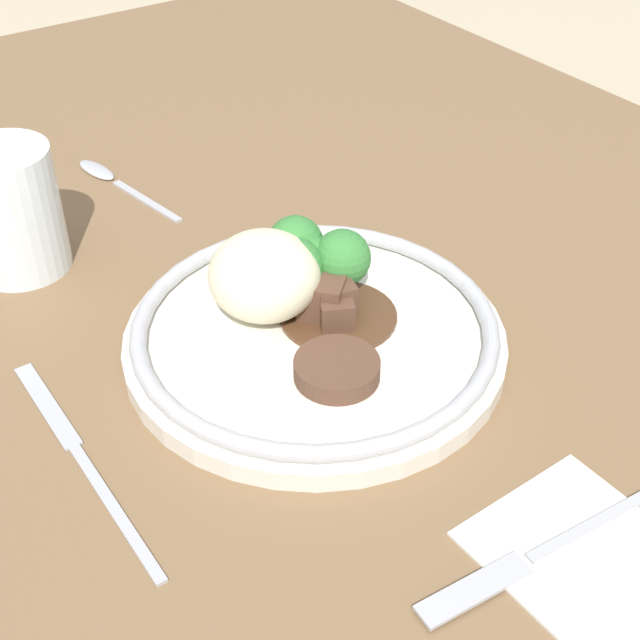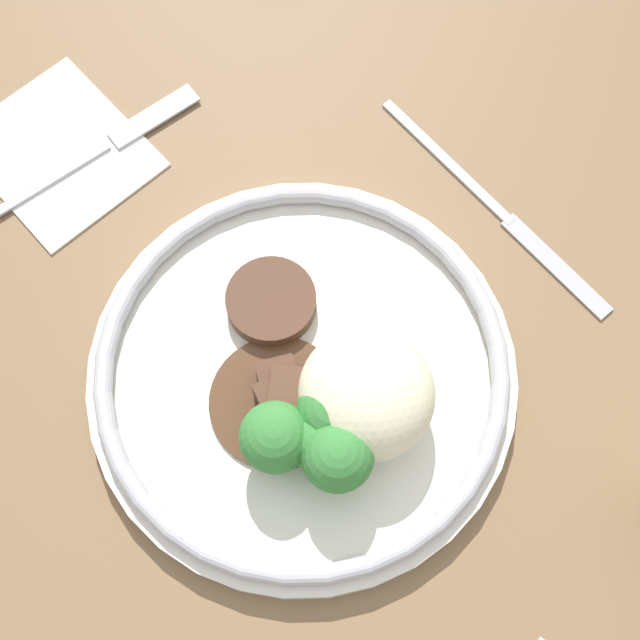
% 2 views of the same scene
% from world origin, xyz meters
% --- Properties ---
extents(ground_plane, '(8.00, 8.00, 0.00)m').
position_xyz_m(ground_plane, '(0.00, 0.00, 0.00)').
color(ground_plane, tan).
extents(dining_table, '(1.43, 1.08, 0.05)m').
position_xyz_m(dining_table, '(0.00, 0.00, 0.02)').
color(dining_table, brown).
rests_on(dining_table, ground).
extents(napkin, '(0.12, 0.11, 0.00)m').
position_xyz_m(napkin, '(-0.27, -0.04, 0.05)').
color(napkin, silver).
rests_on(napkin, dining_table).
extents(plate, '(0.27, 0.27, 0.08)m').
position_xyz_m(plate, '(-0.02, -0.02, 0.07)').
color(plate, silver).
rests_on(plate, dining_table).
extents(fork, '(0.02, 0.19, 0.00)m').
position_xyz_m(fork, '(-0.25, -0.01, 0.05)').
color(fork, '#ADADB2').
rests_on(fork, napkin).
extents(knife, '(0.22, 0.01, 0.00)m').
position_xyz_m(knife, '(-0.03, 0.17, 0.05)').
color(knife, '#ADADB2').
rests_on(knife, dining_table).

